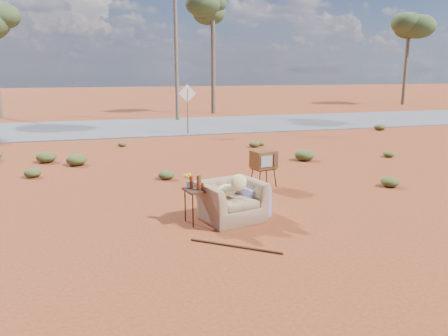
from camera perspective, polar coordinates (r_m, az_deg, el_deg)
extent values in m
plane|color=brown|center=(7.90, 1.71, -8.05)|extent=(140.00, 140.00, 0.00)
cube|color=#565659|center=(22.33, -10.03, 5.34)|extent=(140.00, 7.00, 0.04)
imported|color=#816346|center=(8.26, 0.90, -3.48)|extent=(1.28, 1.00, 0.99)
ellipsoid|color=#D9C584|center=(8.26, 0.40, -2.91)|extent=(0.36, 0.36, 0.21)
ellipsoid|color=#D9C584|center=(8.06, 1.93, -1.91)|extent=(0.32, 0.16, 0.32)
cube|color=navy|center=(8.68, 3.52, -4.13)|extent=(0.64, 0.83, 0.58)
cube|color=black|center=(10.66, 5.17, -0.09)|extent=(0.57, 0.49, 0.03)
cylinder|color=black|center=(10.45, 4.70, -1.61)|extent=(0.03, 0.03, 0.45)
cylinder|color=black|center=(10.71, 6.68, -1.30)|extent=(0.03, 0.03, 0.45)
cylinder|color=black|center=(10.73, 3.61, -1.22)|extent=(0.03, 0.03, 0.45)
cylinder|color=black|center=(10.98, 5.58, -0.92)|extent=(0.03, 0.03, 0.45)
cube|color=brown|center=(10.61, 5.20, 1.12)|extent=(0.65, 0.56, 0.43)
cube|color=gray|center=(10.39, 5.59, 0.86)|extent=(0.33, 0.10, 0.27)
cube|color=#472D19|center=(10.55, 6.77, 1.01)|extent=(0.13, 0.05, 0.31)
cube|color=#351F13|center=(8.07, -3.46, -2.86)|extent=(0.54, 0.54, 0.04)
cylinder|color=black|center=(7.94, -4.08, -5.55)|extent=(0.02, 0.02, 0.64)
cylinder|color=black|center=(8.08, -1.71, -5.18)|extent=(0.02, 0.02, 0.64)
cylinder|color=black|center=(8.25, -5.10, -4.84)|extent=(0.02, 0.02, 0.64)
cylinder|color=black|center=(8.39, -2.81, -4.51)|extent=(0.02, 0.02, 0.64)
cylinder|color=#511E0D|center=(8.04, -4.31, -1.94)|extent=(0.06, 0.06, 0.24)
cylinder|color=#511E0D|center=(7.96, -3.37, -1.99)|extent=(0.06, 0.06, 0.25)
cylinder|color=#265323|center=(8.16, -3.15, -1.77)|extent=(0.05, 0.05, 0.22)
cylinder|color=#B6220E|center=(7.99, -2.84, -2.44)|extent=(0.06, 0.06, 0.12)
cylinder|color=silver|center=(8.12, -4.74, -2.19)|extent=(0.07, 0.07, 0.13)
ellipsoid|color=yellow|center=(8.08, -4.76, -1.14)|extent=(0.15, 0.15, 0.11)
cylinder|color=#4B2814|center=(7.15, 1.50, -10.16)|extent=(1.28, 0.98, 0.04)
cylinder|color=brown|center=(19.49, -4.77, 7.35)|extent=(0.06, 0.06, 2.00)
cube|color=silver|center=(19.43, -4.81, 9.70)|extent=(0.78, 0.04, 0.78)
cylinder|color=brown|center=(28.97, -1.44, 14.07)|extent=(0.28, 0.28, 7.00)
ellipsoid|color=#394F28|center=(29.19, -1.47, 19.96)|extent=(3.20, 3.20, 2.20)
cylinder|color=brown|center=(39.39, 22.67, 12.39)|extent=(0.28, 0.28, 6.50)
ellipsoid|color=#394F28|center=(39.52, 23.02, 16.37)|extent=(3.20, 3.20, 2.20)
cylinder|color=brown|center=(24.93, -6.28, 15.37)|extent=(0.20, 0.20, 8.00)
ellipsoid|color=#3D4B20|center=(11.44, 20.86, -1.70)|extent=(0.44, 0.44, 0.24)
ellipsoid|color=#3D4B20|center=(13.81, -18.71, 1.02)|extent=(0.60, 0.60, 0.33)
ellipsoid|color=#3D4B20|center=(15.30, 20.70, 1.70)|extent=(0.36, 0.36, 0.20)
ellipsoid|color=#3D4B20|center=(16.22, 3.97, 3.12)|extent=(0.40, 0.40, 0.22)
ellipsoid|color=#3D4B20|center=(16.78, -13.14, 3.04)|extent=(0.30, 0.30, 0.17)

